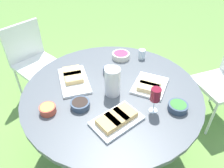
% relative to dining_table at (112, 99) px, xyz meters
% --- Properties ---
extents(ground_plane, '(40.00, 40.00, 0.00)m').
position_rel_dining_table_xyz_m(ground_plane, '(0.00, 0.00, -0.63)').
color(ground_plane, '#668E42').
extents(dining_table, '(1.39, 1.39, 0.72)m').
position_rel_dining_table_xyz_m(dining_table, '(0.00, 0.00, 0.00)').
color(dining_table, '#4C4C51').
rests_on(dining_table, ground_plane).
extents(chair_far_back, '(0.44, 0.46, 0.89)m').
position_rel_dining_table_xyz_m(chair_far_back, '(1.21, -0.05, -0.10)').
color(chair_far_back, silver).
rests_on(chair_far_back, ground_plane).
extents(water_pitcher, '(0.13, 0.12, 0.22)m').
position_rel_dining_table_xyz_m(water_pitcher, '(-0.03, 0.03, 0.21)').
color(water_pitcher, silver).
rests_on(water_pitcher, dining_table).
extents(wine_glass, '(0.07, 0.07, 0.20)m').
position_rel_dining_table_xyz_m(wine_glass, '(-0.36, -0.01, 0.24)').
color(wine_glass, silver).
rests_on(wine_glass, dining_table).
extents(platter_bread_main, '(0.44, 0.39, 0.06)m').
position_rel_dining_table_xyz_m(platter_bread_main, '(0.32, 0.10, 0.12)').
color(platter_bread_main, white).
rests_on(platter_bread_main, dining_table).
extents(platter_charcuterie, '(0.27, 0.36, 0.06)m').
position_rel_dining_table_xyz_m(platter_charcuterie, '(-0.23, 0.23, 0.12)').
color(platter_charcuterie, white).
rests_on(platter_charcuterie, dining_table).
extents(platter_sandwich_side, '(0.31, 0.34, 0.06)m').
position_rel_dining_table_xyz_m(platter_sandwich_side, '(-0.21, -0.21, 0.12)').
color(platter_sandwich_side, white).
rests_on(platter_sandwich_side, dining_table).
extents(bowl_fries, '(0.11, 0.11, 0.05)m').
position_rel_dining_table_xyz_m(bowl_fries, '(0.19, 0.46, 0.13)').
color(bowl_fries, '#B74733').
rests_on(bowl_fries, dining_table).
extents(bowl_salad, '(0.14, 0.14, 0.05)m').
position_rel_dining_table_xyz_m(bowl_salad, '(-0.49, -0.13, 0.13)').
color(bowl_salad, '#334256').
rests_on(bowl_salad, dining_table).
extents(bowl_olives, '(0.14, 0.14, 0.05)m').
position_rel_dining_table_xyz_m(bowl_olives, '(0.06, 0.29, 0.12)').
color(bowl_olives, '#334256').
rests_on(bowl_olives, dining_table).
extents(bowl_dip_red, '(0.16, 0.16, 0.05)m').
position_rel_dining_table_xyz_m(bowl_dip_red, '(0.23, -0.42, 0.13)').
color(bowl_dip_red, beige).
rests_on(bowl_dip_red, dining_table).
extents(bowl_dip_cream, '(0.09, 0.09, 0.06)m').
position_rel_dining_table_xyz_m(bowl_dip_cream, '(0.16, -0.15, 0.13)').
color(bowl_dip_cream, '#334256').
rests_on(bowl_dip_cream, dining_table).
extents(cup_water_near, '(0.06, 0.06, 0.09)m').
position_rel_dining_table_xyz_m(cup_water_near, '(0.08, -0.54, 0.14)').
color(cup_water_near, silver).
rests_on(cup_water_near, dining_table).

